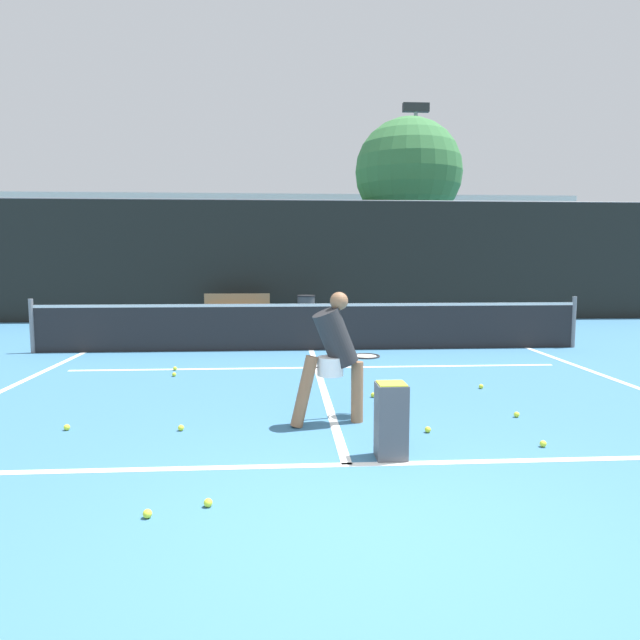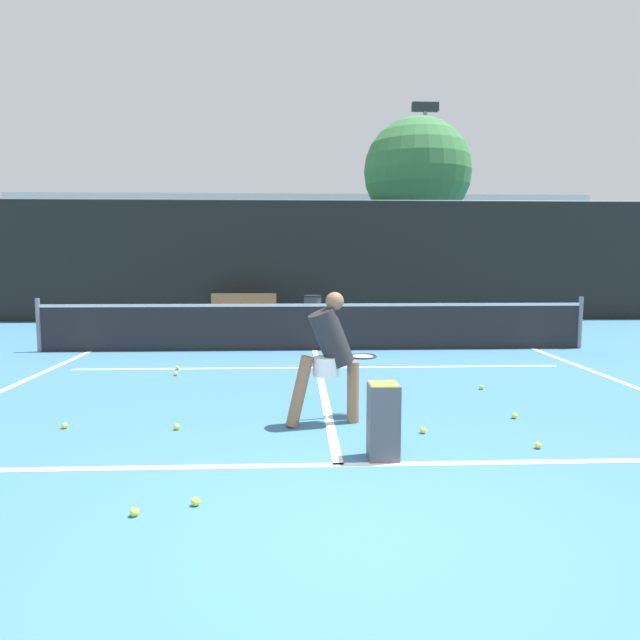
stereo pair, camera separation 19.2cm
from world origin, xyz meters
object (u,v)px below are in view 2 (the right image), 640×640
ball_hopper (383,419)px  parked_car (401,291)px  courtside_bench (243,307)px  trash_bin (312,310)px  player_practicing (330,353)px

ball_hopper → parked_car: (3.10, 15.90, 0.28)m
ball_hopper → parked_car: bearing=79.0°
courtside_bench → trash_bin: courtside_bench is taller
trash_bin → player_practicing: bearing=-90.5°
player_practicing → trash_bin: bearing=76.3°
courtside_bench → ball_hopper: bearing=-77.0°
courtside_bench → parked_car: size_ratio=0.44×
trash_bin → courtside_bench: bearing=173.3°
courtside_bench → trash_bin: bearing=-5.3°
trash_bin → parked_car: (3.44, 4.86, 0.24)m
parked_car → trash_bin: bearing=-125.3°
ball_hopper → courtside_bench: (-2.31, 11.27, 0.11)m
ball_hopper → parked_car: parked_car is taller
player_practicing → ball_hopper: size_ratio=2.09×
player_practicing → courtside_bench: 10.31m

